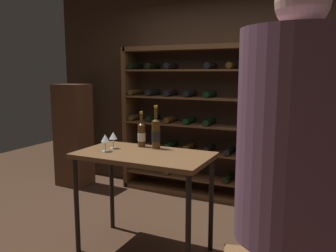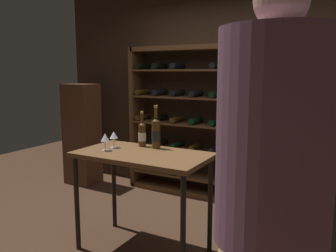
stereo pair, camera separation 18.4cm
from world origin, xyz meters
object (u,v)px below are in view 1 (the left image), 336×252
wine_bottle_green_slim (142,134)px  wine_glass_stemmed_center (105,139)px  wine_bottle_black_capsule (156,133)px  wine_glass_stemmed_left (113,136)px  tasting_table (144,165)px  display_cabinet (74,135)px  wine_rack (221,124)px  person_guest_plum_blouse (292,186)px

wine_bottle_green_slim → wine_glass_stemmed_center: size_ratio=2.16×
wine_bottle_black_capsule → wine_glass_stemmed_left: (-0.35, -0.17, -0.03)m
tasting_table → display_cabinet: bearing=146.6°
wine_bottle_green_slim → wine_bottle_black_capsule: bearing=-3.9°
wine_rack → wine_glass_stemmed_center: 1.74m
person_guest_plum_blouse → wine_glass_stemmed_center: person_guest_plum_blouse is taller
tasting_table → display_cabinet: (-1.84, 1.21, -0.09)m
display_cabinet → wine_bottle_black_capsule: size_ratio=3.62×
display_cabinet → wine_bottle_black_capsule: display_cabinet is taller
wine_glass_stemmed_left → display_cabinet: bearing=141.9°
wine_bottle_black_capsule → wine_glass_stemmed_center: bearing=-138.8°
wine_glass_stemmed_center → wine_glass_stemmed_left: bearing=92.6°
wine_rack → wine_glass_stemmed_left: 1.62m
wine_rack → wine_bottle_green_slim: (-0.37, -1.34, 0.06)m
tasting_table → wine_bottle_green_slim: wine_bottle_green_slim is taller
wine_bottle_green_slim → wine_glass_stemmed_center: 0.37m
wine_bottle_green_slim → wine_glass_stemmed_left: size_ratio=2.16×
tasting_table → wine_bottle_green_slim: 0.35m
person_guest_plum_blouse → display_cabinet: (-3.15, 2.17, -0.38)m
wine_rack → person_guest_plum_blouse: size_ratio=1.34×
wine_rack → display_cabinet: bearing=-170.3°
wine_bottle_black_capsule → wine_bottle_green_slim: bearing=176.1°
wine_bottle_green_slim → wine_rack: bearing=74.6°
display_cabinet → wine_bottle_black_capsule: 2.13m
wine_bottle_black_capsule → wine_bottle_green_slim: size_ratio=1.19×
display_cabinet → wine_glass_stemmed_left: size_ratio=9.31×
tasting_table → wine_glass_stemmed_center: (-0.34, -0.09, 0.22)m
wine_bottle_black_capsule → wine_glass_stemmed_left: wine_bottle_black_capsule is taller
person_guest_plum_blouse → display_cabinet: person_guest_plum_blouse is taller
wine_rack → wine_bottle_black_capsule: size_ratio=6.73×
person_guest_plum_blouse → wine_bottle_black_capsule: bearing=-102.8°
wine_bottle_green_slim → wine_glass_stemmed_center: wine_bottle_green_slim is taller
wine_rack → tasting_table: bearing=-98.0°
display_cabinet → wine_glass_stemmed_center: bearing=-41.0°
wine_rack → wine_glass_stemmed_center: bearing=-108.6°
wine_bottle_black_capsule → wine_glass_stemmed_left: size_ratio=2.57×
wine_bottle_green_slim → wine_glass_stemmed_left: 0.27m
tasting_table → wine_glass_stemmed_center: 0.41m
person_guest_plum_blouse → wine_bottle_black_capsule: (-1.30, 1.17, -0.05)m
wine_glass_stemmed_left → wine_rack: bearing=69.7°
person_guest_plum_blouse → wine_glass_stemmed_center: (-1.65, 0.87, -0.08)m
wine_rack → wine_bottle_green_slim: 1.39m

